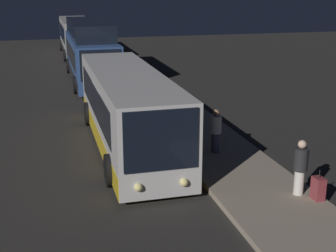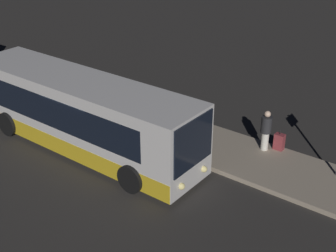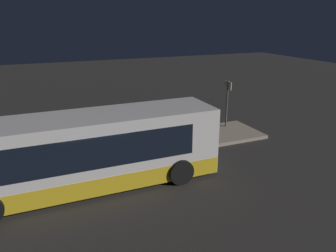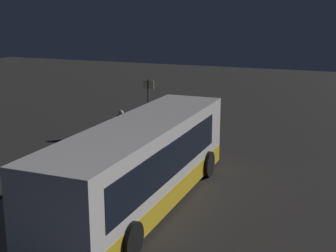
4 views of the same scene
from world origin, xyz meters
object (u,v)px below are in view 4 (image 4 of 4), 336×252
Objects in this scene: bus_lead at (141,165)px; suitcase at (120,134)px; passenger_waiting at (121,126)px; passenger_boarding at (99,151)px; sign_post at (148,98)px.

bus_lead is 12.01× the size of suitcase.
bus_lead reaches higher than passenger_waiting.
suitcase is (4.50, 1.46, -0.53)m from passenger_boarding.
suitcase is 2.91m from sign_post.
passenger_boarding is 7.13m from sign_post.
sign_post is at bearing 155.15° from passenger_boarding.
bus_lead is 9.89m from sign_post.
sign_post is (7.00, 0.99, 0.88)m from passenger_boarding.
passenger_boarding is 0.58× the size of sign_post.
bus_lead reaches higher than suitcase.
sign_post is (2.51, -0.46, 1.41)m from suitcase.
bus_lead is at bearing -156.94° from sign_post.
bus_lead is at bearing 21.18° from passenger_boarding.
passenger_boarding is at bearing -171.95° from sign_post.
sign_post is at bearing 23.06° from bus_lead.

